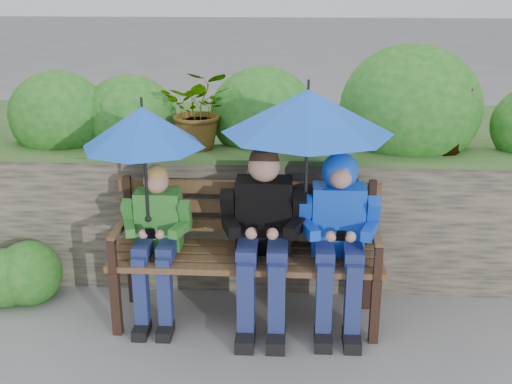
# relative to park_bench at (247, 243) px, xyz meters

# --- Properties ---
(ground) EXTENTS (60.00, 60.00, 0.00)m
(ground) POSITION_rel_park_bench_xyz_m (0.07, -0.22, -0.54)
(ground) COLOR gray
(ground) RESTS_ON ground
(garden_backdrop) EXTENTS (8.02, 2.87, 1.85)m
(garden_backdrop) POSITION_rel_park_bench_xyz_m (0.11, 1.38, 0.10)
(garden_backdrop) COLOR #3F3D37
(garden_backdrop) RESTS_ON ground
(park_bench) EXTENTS (1.80, 0.53, 0.95)m
(park_bench) POSITION_rel_park_bench_xyz_m (0.00, 0.00, 0.00)
(park_bench) COLOR black
(park_bench) RESTS_ON ground
(boy_left) EXTENTS (0.45, 0.52, 1.08)m
(boy_left) POSITION_rel_park_bench_xyz_m (-0.60, -0.08, 0.08)
(boy_left) COLOR #286928
(boy_left) RESTS_ON ground
(boy_middle) EXTENTS (0.56, 0.65, 1.22)m
(boy_middle) POSITION_rel_park_bench_xyz_m (0.11, -0.09, 0.14)
(boy_middle) COLOR black
(boy_middle) RESTS_ON ground
(boy_right) EXTENTS (0.52, 0.63, 1.18)m
(boy_right) POSITION_rel_park_bench_xyz_m (0.61, -0.08, 0.16)
(boy_right) COLOR blue
(boy_right) RESTS_ON ground
(umbrella_left) EXTENTS (0.79, 0.79, 0.84)m
(umbrella_left) POSITION_rel_park_bench_xyz_m (-0.65, -0.07, 0.81)
(umbrella_left) COLOR blue
(umbrella_left) RESTS_ON ground
(umbrella_right) EXTENTS (1.09, 1.09, 0.93)m
(umbrella_right) POSITION_rel_park_bench_xyz_m (0.38, -0.06, 0.92)
(umbrella_right) COLOR blue
(umbrella_right) RESTS_ON ground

